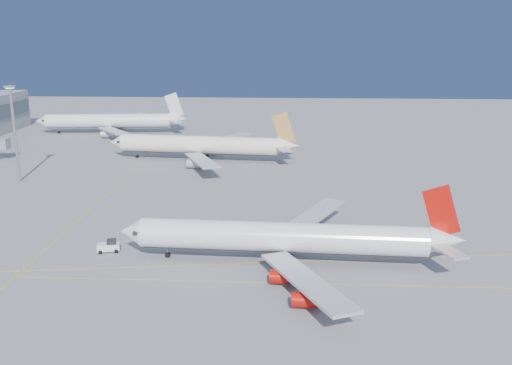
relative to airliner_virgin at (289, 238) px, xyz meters
The scene contains 7 objects.
ground 8.48m from the airliner_virgin, 132.40° to the left, with size 500.00×500.00×0.00m, color slate.
taxiway_lines 23.23m from the airliner_virgin, 149.19° to the left, with size 118.86×140.00×0.02m.
airliner_virgin is the anchor object (origin of this frame).
airliner_etihad 84.74m from the airliner_virgin, 108.41° to the left, with size 60.45×55.59×15.77m.
airliner_third 145.32m from the airliner_virgin, 118.69° to the left, with size 59.46×54.55×15.94m.
pushback_tug 33.11m from the airliner_virgin, behind, with size 4.37×3.22×2.25m.
light_mast 89.46m from the airliner_virgin, 144.38° to the left, with size 2.21×2.21×25.52m.
Camera 1 is at (4.27, -98.04, 38.87)m, focal length 40.00 mm.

